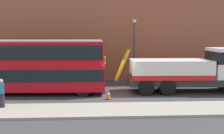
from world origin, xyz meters
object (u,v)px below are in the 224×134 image
traffic_cone_near_bus (109,95)px  double_decker_bus (32,64)px  recovery_tow_truck (193,70)px  street_lamp (134,45)px  pedestrian_onlooker (2,94)px

traffic_cone_near_bus → double_decker_bus: bearing=160.4°
recovery_tow_truck → double_decker_bus: (-12.33, 0.01, 0.47)m
double_decker_bus → traffic_cone_near_bus: double_decker_bus is taller
street_lamp → pedestrian_onlooker: bearing=-138.5°
pedestrian_onlooker → traffic_cone_near_bus: 6.81m
pedestrian_onlooker → street_lamp: size_ratio=0.29×
recovery_tow_truck → double_decker_bus: 12.34m
double_decker_bus → traffic_cone_near_bus: 6.34m
street_lamp → traffic_cone_near_bus: bearing=-113.7°
street_lamp → double_decker_bus: bearing=-155.3°
pedestrian_onlooker → double_decker_bus: bearing=49.8°
traffic_cone_near_bus → street_lamp: (2.56, 5.83, 3.13)m
double_decker_bus → traffic_cone_near_bus: size_ratio=15.41×
recovery_tow_truck → pedestrian_onlooker: 13.73m
recovery_tow_truck → traffic_cone_near_bus: (-6.64, -2.02, -1.42)m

